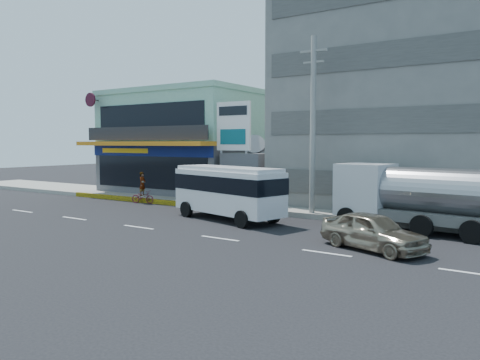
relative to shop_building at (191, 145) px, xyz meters
name	(u,v)px	position (x,y,z in m)	size (l,w,h in m)	color
ground	(139,227)	(8.00, -13.95, -4.00)	(120.00, 120.00, 0.00)	black
sidewalk	(311,209)	(13.00, -4.45, -3.85)	(70.00, 5.00, 0.30)	gray
shop_building	(191,145)	(0.00, 0.00, 0.00)	(12.40, 11.70, 8.00)	#454449
concrete_building	(421,99)	(18.00, 1.05, 3.00)	(16.00, 12.00, 14.00)	gray
gap_structure	(262,177)	(8.00, -1.95, -2.25)	(3.00, 6.00, 3.50)	#454449
satellite_dish	(254,152)	(8.00, -2.95, -0.42)	(1.50, 1.50, 0.15)	slate
billboard	(234,132)	(7.50, -4.75, 0.93)	(2.60, 0.18, 6.90)	gray
utility_pole_near	(313,126)	(14.00, -6.55, 1.15)	(1.60, 0.30, 10.00)	#999993
minibus	(228,188)	(10.45, -9.67, -2.27)	(7.26, 3.92, 2.90)	silver
sedan	(373,231)	(19.30, -12.45, -3.25)	(1.77, 4.40, 1.50)	tan
tanker_truck	(413,196)	(19.66, -7.50, -2.31)	(8.23, 3.52, 3.15)	silver
motorcycle_rider	(143,193)	(1.48, -7.15, -3.28)	(1.79, 0.97, 2.18)	#510B1B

